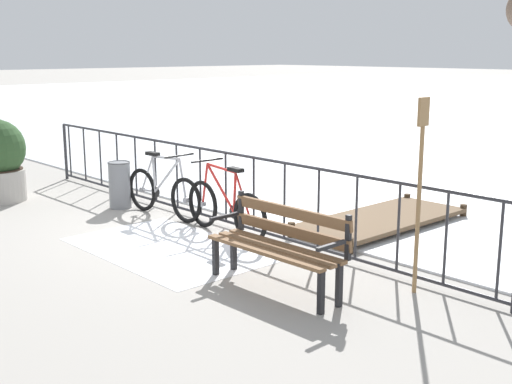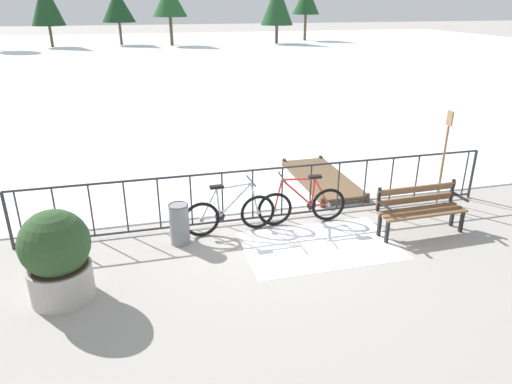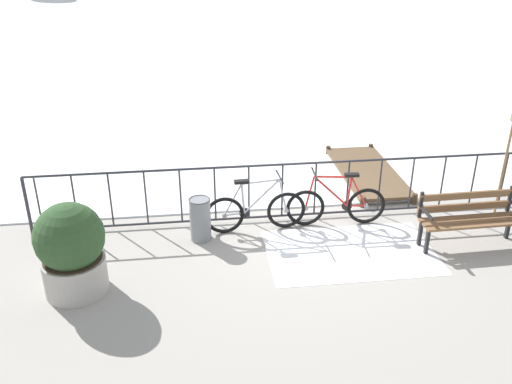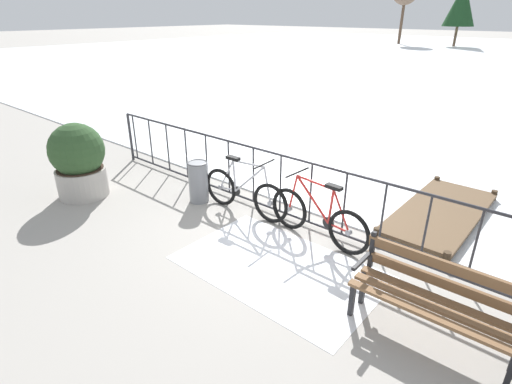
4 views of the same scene
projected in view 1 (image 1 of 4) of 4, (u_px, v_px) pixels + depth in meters
ground_plane at (213, 223)px, 9.43m from camera, size 160.00×160.00×0.00m
snow_patch at (169, 248)px, 8.20m from camera, size 2.64×1.64×0.01m
railing_fence at (213, 185)px, 9.31m from camera, size 9.06×0.06×1.07m
bicycle_near_railing at (225, 208)px, 8.74m from camera, size 1.71×0.52×0.97m
bicycle_second at (163, 192)px, 9.72m from camera, size 1.71×0.52×0.97m
park_bench at (280, 240)px, 6.75m from camera, size 1.61×0.51×0.89m
trash_bin at (120, 184)px, 10.27m from camera, size 0.35×0.35×0.73m
oar_upright at (420, 183)px, 6.47m from camera, size 0.04×0.16×1.98m
wooden_dock at (382, 219)px, 9.19m from camera, size 1.10×2.72×0.20m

